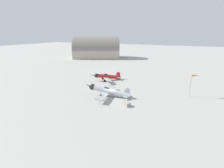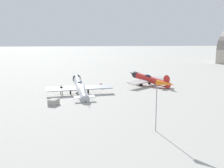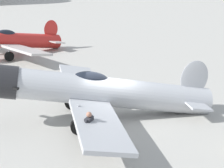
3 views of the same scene
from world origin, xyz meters
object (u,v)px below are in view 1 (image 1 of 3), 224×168
Objects in this scene: ground_crew_mechanic at (101,96)px; windsock_mast at (195,76)px; airplane_mid_apron at (107,76)px; equipment_crate at (126,104)px; airplane_foreground at (109,91)px; fuel_drum at (96,88)px.

windsock_mast is (-20.28, -13.05, 4.31)m from ground_crew_mechanic.
equipment_crate is (-14.14, 18.09, -0.91)m from airplane_mid_apron.
airplane_foreground reaches higher than fuel_drum.
airplane_mid_apron is at bearing -52.00° from equipment_crate.
airplane_foreground is at bearing -31.31° from equipment_crate.
equipment_crate is at bearing 45.36° from windsock_mast.
airplane_mid_apron is at bearing 134.64° from ground_crew_mechanic.
equipment_crate is 0.34× the size of windsock_mast.
airplane_mid_apron is 19.02m from ground_crew_mechanic.
ground_crew_mechanic is at bearing 127.19° from fuel_drum.
airplane_foreground is 13.36× the size of fuel_drum.
ground_crew_mechanic is 24.50m from windsock_mast.
windsock_mast is at bearing 128.59° from airplane_mid_apron.
equipment_crate is 2.15× the size of fuel_drum.
airplane_mid_apron is 10.44m from fuel_drum.
windsock_mast is (-13.38, -13.55, 4.91)m from equipment_crate.
fuel_drum is (-1.69, 10.27, -0.88)m from airplane_mid_apron.
ground_crew_mechanic reaches higher than equipment_crate.
airplane_foreground is 7.55m from equipment_crate.
ground_crew_mechanic is 9.20m from fuel_drum.
airplane_foreground is 6.22× the size of equipment_crate.
airplane_foreground is 7.28m from fuel_drum.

